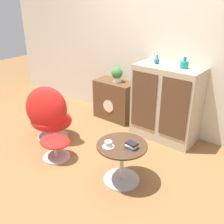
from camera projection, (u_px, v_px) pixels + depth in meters
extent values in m
plane|color=olive|center=(92.00, 166.00, 3.22)|extent=(12.00, 12.00, 0.00)
cube|color=beige|center=(159.00, 42.00, 3.74)|extent=(6.40, 0.06, 2.60)
cube|color=tan|center=(166.00, 103.00, 3.68)|extent=(0.91, 0.48, 1.06)
cube|color=brown|center=(144.00, 101.00, 3.61)|extent=(0.38, 0.01, 0.81)
cube|color=brown|center=(174.00, 109.00, 3.35)|extent=(0.38, 0.01, 0.81)
cube|color=brown|center=(115.00, 100.00, 4.34)|extent=(0.66, 0.36, 0.65)
cylinder|color=beige|center=(108.00, 106.00, 4.23)|extent=(0.20, 0.01, 0.20)
cylinder|color=#B7B7BC|center=(53.00, 136.00, 3.86)|extent=(0.44, 0.44, 0.02)
cylinder|color=#B7B7BC|center=(53.00, 132.00, 3.83)|extent=(0.06, 0.06, 0.11)
ellipsoid|color=red|center=(51.00, 120.00, 3.75)|extent=(0.76, 0.71, 0.28)
ellipsoid|color=red|center=(46.00, 108.00, 3.56)|extent=(0.70, 0.59, 0.64)
cylinder|color=#B7B7BC|center=(57.00, 157.00, 3.39)|extent=(0.35, 0.35, 0.02)
cylinder|color=#B7B7BC|center=(56.00, 150.00, 3.34)|extent=(0.04, 0.04, 0.17)
ellipsoid|color=red|center=(55.00, 141.00, 3.29)|extent=(0.42, 0.35, 0.09)
cylinder|color=#B7B7BC|center=(121.00, 179.00, 2.98)|extent=(0.41, 0.41, 0.02)
cylinder|color=#B7B7BC|center=(122.00, 163.00, 2.88)|extent=(0.04, 0.04, 0.43)
cylinder|color=#472D1E|center=(122.00, 145.00, 2.79)|extent=(0.55, 0.55, 0.02)
ellipsoid|color=#196699|center=(157.00, 61.00, 3.55)|extent=(0.08, 0.08, 0.08)
cylinder|color=#196699|center=(157.00, 57.00, 3.53)|extent=(0.02, 0.02, 0.04)
cylinder|color=teal|center=(184.00, 65.00, 3.33)|extent=(0.11, 0.11, 0.09)
cylinder|color=teal|center=(185.00, 59.00, 3.30)|extent=(0.04, 0.04, 0.06)
cylinder|color=silver|center=(117.00, 80.00, 4.17)|extent=(0.12, 0.12, 0.07)
sphere|color=#387A3D|center=(117.00, 73.00, 4.12)|extent=(0.18, 0.18, 0.18)
cylinder|color=white|center=(108.00, 146.00, 2.75)|extent=(0.13, 0.13, 0.01)
cylinder|color=white|center=(108.00, 144.00, 2.73)|extent=(0.08, 0.08, 0.06)
cube|color=#1E478C|center=(131.00, 147.00, 2.72)|extent=(0.12, 0.08, 0.02)
cube|color=beige|center=(131.00, 146.00, 2.71)|extent=(0.13, 0.10, 0.02)
cube|color=black|center=(132.00, 144.00, 2.71)|extent=(0.13, 0.09, 0.02)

